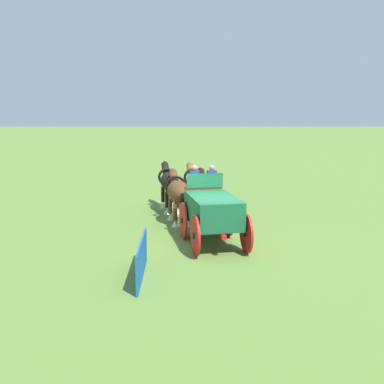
{
  "coord_description": "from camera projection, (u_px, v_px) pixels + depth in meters",
  "views": [
    {
      "loc": [
        -17.45,
        0.77,
        4.95
      ],
      "look_at": [
        4.43,
        0.76,
        1.2
      ],
      "focal_mm": 46.5,
      "sensor_mm": 36.0,
      "label": 1
    }
  ],
  "objects": [
    {
      "name": "draft_horse_rear_near",
      "position": [
        178.0,
        192.0,
        21.37
      ],
      "size": [
        2.94,
        1.29,
        2.19
      ],
      "color": "brown",
      "rests_on": "ground"
    },
    {
      "name": "draft_horse_lead_near",
      "position": [
        169.0,
        182.0,
        23.89
      ],
      "size": [
        3.01,
        1.22,
        2.24
      ],
      "color": "black",
      "rests_on": "ground"
    },
    {
      "name": "ground_plane",
      "position": [
        213.0,
        245.0,
        18.04
      ],
      "size": [
        220.0,
        220.0,
        0.0
      ],
      "primitive_type": "plane",
      "color": "olive"
    },
    {
      "name": "sponsor_banner",
      "position": [
        142.0,
        259.0,
        14.55
      ],
      "size": [
        3.2,
        0.11,
        1.1
      ],
      "primitive_type": "cube",
      "rotation": [
        0.0,
        0.0,
        0.02
      ],
      "color": "#1959B2",
      "rests_on": "ground"
    },
    {
      "name": "show_wagon",
      "position": [
        212.0,
        210.0,
        17.99
      ],
      "size": [
        6.0,
        2.53,
        2.74
      ],
      "color": "#195B38",
      "rests_on": "ground"
    },
    {
      "name": "draft_horse_lead_off",
      "position": [
        196.0,
        183.0,
        24.14
      ],
      "size": [
        3.18,
        1.26,
        2.17
      ],
      "color": "brown",
      "rests_on": "ground"
    },
    {
      "name": "draft_horse_rear_off",
      "position": [
        207.0,
        191.0,
        21.61
      ],
      "size": [
        2.96,
        1.34,
        2.2
      ],
      "color": "black",
      "rests_on": "ground"
    }
  ]
}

